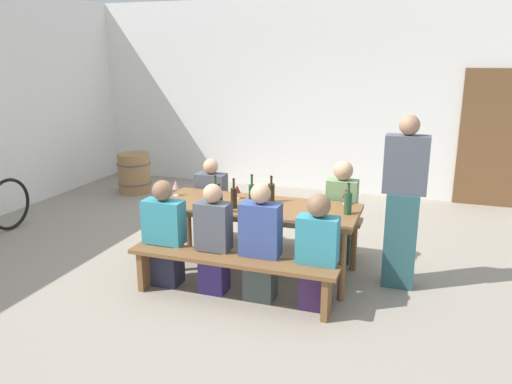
# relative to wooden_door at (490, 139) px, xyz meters

# --- Properties ---
(ground_plane) EXTENTS (24.00, 24.00, 0.00)m
(ground_plane) POSITION_rel_wooden_door_xyz_m (-2.56, -3.56, -1.05)
(ground_plane) COLOR gray
(back_wall) EXTENTS (14.00, 0.20, 3.20)m
(back_wall) POSITION_rel_wooden_door_xyz_m (-2.56, 0.14, 0.55)
(back_wall) COLOR white
(back_wall) RESTS_ON ground
(wooden_door) EXTENTS (0.90, 0.06, 2.10)m
(wooden_door) POSITION_rel_wooden_door_xyz_m (0.00, 0.00, 0.00)
(wooden_door) COLOR brown
(wooden_door) RESTS_ON ground
(tasting_table) EXTENTS (2.15, 0.88, 0.75)m
(tasting_table) POSITION_rel_wooden_door_xyz_m (-2.56, -3.56, -0.37)
(tasting_table) COLOR brown
(tasting_table) RESTS_ON ground
(bench_near) EXTENTS (2.05, 0.30, 0.45)m
(bench_near) POSITION_rel_wooden_door_xyz_m (-2.56, -4.29, -0.69)
(bench_near) COLOR brown
(bench_near) RESTS_ON ground
(bench_far) EXTENTS (2.05, 0.30, 0.45)m
(bench_far) POSITION_rel_wooden_door_xyz_m (-2.56, -2.82, -0.69)
(bench_far) COLOR brown
(bench_far) RESTS_ON ground
(wine_bottle_0) EXTENTS (0.08, 0.08, 0.30)m
(wine_bottle_0) POSITION_rel_wooden_door_xyz_m (-2.83, -3.91, -0.19)
(wine_bottle_0) COLOR #143319
(wine_bottle_0) RESTS_ON tasting_table
(wine_bottle_1) EXTENTS (0.07, 0.07, 0.35)m
(wine_bottle_1) POSITION_rel_wooden_door_xyz_m (-2.93, -3.76, -0.17)
(wine_bottle_1) COLOR #234C2D
(wine_bottle_1) RESTS_ON tasting_table
(wine_bottle_2) EXTENTS (0.08, 0.08, 0.32)m
(wine_bottle_2) POSITION_rel_wooden_door_xyz_m (-1.59, -3.53, -0.18)
(wine_bottle_2) COLOR #234C2D
(wine_bottle_2) RESTS_ON tasting_table
(wine_bottle_3) EXTENTS (0.07, 0.07, 0.32)m
(wine_bottle_3) POSITION_rel_wooden_door_xyz_m (-2.75, -3.71, -0.18)
(wine_bottle_3) COLOR #332814
(wine_bottle_3) RESTS_ON tasting_table
(wine_bottle_4) EXTENTS (0.07, 0.07, 0.35)m
(wine_bottle_4) POSITION_rel_wooden_door_xyz_m (-2.59, -3.60, -0.17)
(wine_bottle_4) COLOR #234C2D
(wine_bottle_4) RESTS_ON tasting_table
(wine_bottle_5) EXTENTS (0.07, 0.07, 0.29)m
(wine_bottle_5) POSITION_rel_wooden_door_xyz_m (-2.45, -3.36, -0.19)
(wine_bottle_5) COLOR #332814
(wine_bottle_5) RESTS_ON tasting_table
(wine_glass_0) EXTENTS (0.07, 0.07, 0.16)m
(wine_glass_0) POSITION_rel_wooden_door_xyz_m (-2.57, -3.26, -0.19)
(wine_glass_0) COLOR silver
(wine_glass_0) RESTS_ON tasting_table
(wine_glass_1) EXTENTS (0.08, 0.08, 0.17)m
(wine_glass_1) POSITION_rel_wooden_door_xyz_m (-3.55, -3.48, -0.18)
(wine_glass_1) COLOR silver
(wine_glass_1) RESTS_ON tasting_table
(wine_glass_2) EXTENTS (0.08, 0.08, 0.17)m
(wine_glass_2) POSITION_rel_wooden_door_xyz_m (-1.67, -3.19, -0.18)
(wine_glass_2) COLOR silver
(wine_glass_2) RESTS_ON tasting_table
(wine_glass_3) EXTENTS (0.08, 0.08, 0.15)m
(wine_glass_3) POSITION_rel_wooden_door_xyz_m (-2.85, -3.36, -0.20)
(wine_glass_3) COLOR silver
(wine_glass_3) RESTS_ON tasting_table
(seated_guest_near_0) EXTENTS (0.41, 0.24, 1.10)m
(seated_guest_near_0) POSITION_rel_wooden_door_xyz_m (-3.34, -4.14, -0.53)
(seated_guest_near_0) COLOR #28283D
(seated_guest_near_0) RESTS_ON ground
(seated_guest_near_1) EXTENTS (0.34, 0.24, 1.11)m
(seated_guest_near_1) POSITION_rel_wooden_door_xyz_m (-2.80, -4.14, -0.52)
(seated_guest_near_1) COLOR navy
(seated_guest_near_1) RESTS_ON ground
(seated_guest_near_2) EXTENTS (0.38, 0.24, 1.16)m
(seated_guest_near_2) POSITION_rel_wooden_door_xyz_m (-2.31, -4.14, -0.50)
(seated_guest_near_2) COLOR #444F4D
(seated_guest_near_2) RESTS_ON ground
(seated_guest_near_3) EXTENTS (0.38, 0.24, 1.11)m
(seated_guest_near_3) POSITION_rel_wooden_door_xyz_m (-1.76, -4.14, -0.52)
(seated_guest_near_3) COLOR #43295F
(seated_guest_near_3) RESTS_ON ground
(seated_guest_far_0) EXTENTS (0.36, 0.24, 1.09)m
(seated_guest_far_0) POSITION_rel_wooden_door_xyz_m (-3.34, -2.97, -0.54)
(seated_guest_far_0) COLOR #452A4C
(seated_guest_far_0) RESTS_ON ground
(seated_guest_far_1) EXTENTS (0.34, 0.24, 1.17)m
(seated_guest_far_1) POSITION_rel_wooden_door_xyz_m (-1.74, -2.97, -0.48)
(seated_guest_far_1) COLOR #26585E
(seated_guest_far_1) RESTS_ON ground
(standing_host) EXTENTS (0.42, 0.24, 1.75)m
(standing_host) POSITION_rel_wooden_door_xyz_m (-1.07, -3.40, -0.20)
(standing_host) COLOR #2B575B
(standing_host) RESTS_ON ground
(wine_barrel) EXTENTS (0.57, 0.57, 0.67)m
(wine_barrel) POSITION_rel_wooden_door_xyz_m (-5.60, -1.12, -0.71)
(wine_barrel) COLOR #9E7247
(wine_barrel) RESTS_ON ground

